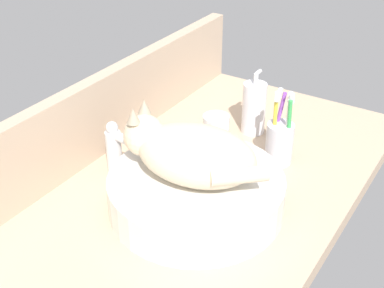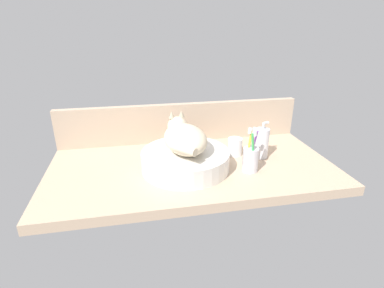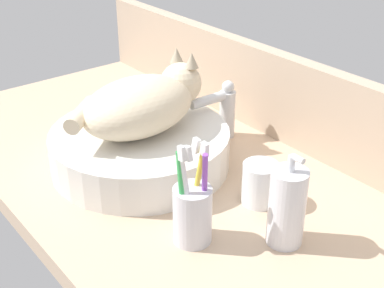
{
  "view_description": "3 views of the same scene",
  "coord_description": "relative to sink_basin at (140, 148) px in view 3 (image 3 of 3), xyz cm",
  "views": [
    {
      "loc": [
        -80.01,
        -50.61,
        70.68
      ],
      "look_at": [
        5.35,
        3.47,
        9.33
      ],
      "focal_mm": 50.0,
      "sensor_mm": 36.0,
      "label": 1
    },
    {
      "loc": [
        -22.54,
        -114.72,
        58.52
      ],
      "look_at": [
        -0.84,
        -4.43,
        11.63
      ],
      "focal_mm": 28.0,
      "sensor_mm": 36.0,
      "label": 2
    },
    {
      "loc": [
        78.74,
        -54.95,
        57.22
      ],
      "look_at": [
        8.26,
        1.26,
        8.45
      ],
      "focal_mm": 50.0,
      "sensor_mm": 36.0,
      "label": 3
    }
  ],
  "objects": [
    {
      "name": "faucet",
      "position": [
        1.16,
        21.77,
        3.32
      ],
      "size": [
        3.6,
        11.84,
        13.6
      ],
      "color": "silver",
      "rests_on": "ground_plane"
    },
    {
      "name": "sink_basin",
      "position": [
        0.0,
        0.0,
        0.0
      ],
      "size": [
        36.8,
        36.8,
        7.97
      ],
      "primitive_type": "cylinder",
      "color": "silver",
      "rests_on": "ground_plane"
    },
    {
      "name": "soap_dispenser",
      "position": [
        35.91,
        4.77,
        2.97
      ],
      "size": [
        6.12,
        6.12,
        17.0
      ],
      "color": "silver",
      "rests_on": "ground_plane"
    },
    {
      "name": "ground_plane",
      "position": [
        3.4,
        3.1,
        -5.99
      ],
      "size": [
        121.9,
        61.91,
        4.0
      ],
      "primitive_type": "cube",
      "color": "tan"
    },
    {
      "name": "water_glass",
      "position": [
        25.01,
        9.73,
        -0.44
      ],
      "size": [
        6.7,
        6.7,
        8.02
      ],
      "color": "white",
      "rests_on": "ground_plane"
    },
    {
      "name": "toothbrush_cup",
      "position": [
        26.06,
        -7.03,
        1.74
      ],
      "size": [
        6.52,
        6.52,
        18.71
      ],
      "color": "silver",
      "rests_on": "ground_plane"
    },
    {
      "name": "cat",
      "position": [
        -0.24,
        1.35,
        9.74
      ],
      "size": [
        19.88,
        32.39,
        14.0
      ],
      "color": "beige",
      "rests_on": "sink_basin"
    },
    {
      "name": "backsplash_panel",
      "position": [
        3.4,
        32.26,
        5.81
      ],
      "size": [
        121.9,
        3.6,
        19.59
      ],
      "primitive_type": "cube",
      "color": "tan",
      "rests_on": "ground_plane"
    }
  ]
}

